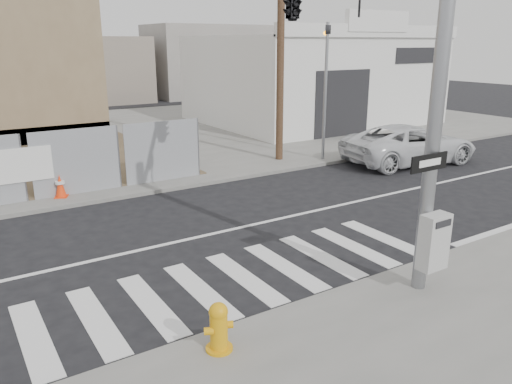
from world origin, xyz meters
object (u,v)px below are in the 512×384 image
suv (410,144)px  signal_pole (333,33)px  traffic_cone_d (60,186)px  auto_shop (311,79)px  fire_hydrant (219,327)px

suv → signal_pole: bearing=127.3°
signal_pole → traffic_cone_d: size_ratio=9.96×
suv → traffic_cone_d: suv is taller
auto_shop → fire_hydrant: (-15.69, -17.52, -2.03)m
signal_pole → traffic_cone_d: (-4.47, 6.93, -4.32)m
auto_shop → traffic_cone_d: (-15.97, -8.08, -2.07)m
signal_pole → fire_hydrant: (-4.19, -2.50, -4.27)m
signal_pole → suv: 10.25m
fire_hydrant → traffic_cone_d: bearing=116.5°
signal_pole → auto_shop: signal_pole is taller
auto_shop → traffic_cone_d: bearing=-153.2°
auto_shop → suv: auto_shop is taller
auto_shop → traffic_cone_d: auto_shop is taller
signal_pole → suv: bearing=29.4°
suv → fire_hydrant: bearing=127.8°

